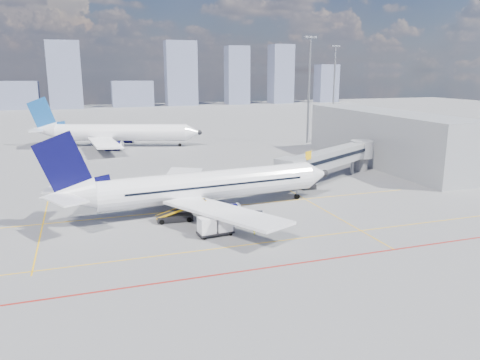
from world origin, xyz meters
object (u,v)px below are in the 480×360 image
object	(u,v)px
main_aircraft	(198,187)
belt_loader	(176,216)
baggage_tug	(261,219)
ramp_worker	(255,227)
second_aircraft	(114,133)
cargo_dolly	(215,225)

from	to	relation	value
main_aircraft	belt_loader	distance (m)	5.33
main_aircraft	baggage_tug	bearing A→B (deg)	-58.81
ramp_worker	main_aircraft	bearing A→B (deg)	48.36
second_aircraft	belt_loader	distance (m)	60.62
main_aircraft	baggage_tug	size ratio (longest dim) A/B	14.74
second_aircraft	ramp_worker	xyz separation A→B (m)	(10.02, -67.60, -2.44)
baggage_tug	cargo_dolly	bearing A→B (deg)	-147.01
cargo_dolly	ramp_worker	xyz separation A→B (m)	(4.25, -0.89, -0.39)
second_aircraft	cargo_dolly	bearing A→B (deg)	-65.97
second_aircraft	main_aircraft	bearing A→B (deg)	-64.74
baggage_tug	second_aircraft	bearing A→B (deg)	118.02
belt_loader	second_aircraft	bearing A→B (deg)	95.84
second_aircraft	cargo_dolly	size ratio (longest dim) A/B	9.73
second_aircraft	ramp_worker	distance (m)	68.38
baggage_tug	belt_loader	distance (m)	10.19
belt_loader	baggage_tug	bearing A→B (deg)	-23.29
cargo_dolly	second_aircraft	bearing A→B (deg)	89.15
main_aircraft	baggage_tug	distance (m)	9.73
baggage_tug	cargo_dolly	xyz separation A→B (m)	(-6.01, -1.64, 0.40)
cargo_dolly	ramp_worker	world-z (taller)	cargo_dolly
second_aircraft	ramp_worker	size ratio (longest dim) A/B	25.30
main_aircraft	second_aircraft	bearing A→B (deg)	91.14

